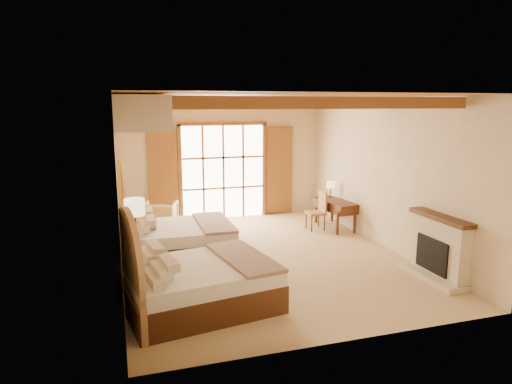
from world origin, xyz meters
name	(u,v)px	position (x,y,z in m)	size (l,w,h in m)	color
floor	(263,257)	(0.00, 0.00, 0.00)	(7.00, 7.00, 0.00)	tan
wall_back	(223,159)	(0.00, 3.50, 1.60)	(5.50, 5.50, 0.00)	beige
wall_left	(117,187)	(-2.75, 0.00, 1.60)	(7.00, 7.00, 0.00)	beige
wall_right	(385,173)	(2.75, 0.00, 1.60)	(7.00, 7.00, 0.00)	beige
ceiling	(263,97)	(0.00, 0.00, 3.20)	(7.00, 7.00, 0.00)	#B4783F
ceiling_beams	(263,103)	(0.00, 0.00, 3.08)	(5.39, 4.60, 0.18)	brown
french_doors	(223,172)	(0.00, 3.44, 1.25)	(3.95, 0.08, 2.60)	white
fireplace	(438,251)	(2.60, -2.00, 0.51)	(0.46, 1.40, 1.16)	beige
painting	(120,186)	(-2.70, -0.75, 1.75)	(0.06, 0.95, 0.75)	gold
canopy_valance	(140,113)	(-2.40, -2.00, 2.95)	(0.70, 1.40, 0.45)	beige
bed_near	(189,280)	(-1.80, -1.89, 0.44)	(2.45, 1.99, 1.45)	#472B13
bed_far	(170,237)	(-1.79, 0.53, 0.43)	(2.19, 1.70, 1.43)	#472B13
nightstand	(138,270)	(-2.49, -0.82, 0.29)	(0.49, 0.49, 0.58)	#472B13
floor_lamp	(135,213)	(-2.50, -0.91, 1.32)	(0.33, 0.33, 1.55)	#312418
armchair	(160,217)	(-1.81, 2.55, 0.37)	(0.78, 0.81, 0.73)	tan
ottoman	(209,222)	(-0.63, 2.30, 0.20)	(0.54, 0.54, 0.39)	tan
desk	(335,213)	(2.41, 1.60, 0.37)	(0.71, 1.35, 0.70)	#472B13
desk_chair	(316,218)	(1.90, 1.58, 0.30)	(0.43, 0.43, 0.96)	#B4794A
desk_lamp	(331,185)	(2.51, 2.06, 1.00)	(0.20, 0.20, 0.40)	#312418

